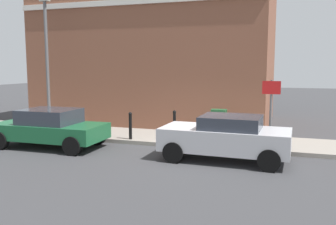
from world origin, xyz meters
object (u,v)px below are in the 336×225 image
object	(u,v)px
bollard_near_cabinet	(174,122)
car_green	(50,128)
car_silver	(226,137)
street_sign	(271,104)
utility_cabinet	(219,126)
lamppost	(47,57)
bollard_far_kerb	(130,125)

from	to	relation	value
bollard_near_cabinet	car_green	bearing A→B (deg)	124.32
car_silver	bollard_near_cabinet	bearing A→B (deg)	-44.09
street_sign	utility_cabinet	bearing A→B (deg)	66.95
car_green	street_sign	bearing A→B (deg)	-167.80
utility_cabinet	street_sign	distance (m)	2.29
car_green	bollard_near_cabinet	distance (m)	4.69
car_green	car_silver	bearing A→B (deg)	-179.41
utility_cabinet	lamppost	bearing A→B (deg)	88.90
utility_cabinet	bollard_far_kerb	xyz separation A→B (m)	(-0.98, 3.19, 0.02)
bollard_near_cabinet	street_sign	xyz separation A→B (m)	(-0.91, -3.68, 0.96)
utility_cabinet	car_silver	bearing A→B (deg)	-164.39
car_silver	utility_cabinet	world-z (taller)	car_silver
bollard_near_cabinet	street_sign	bearing A→B (deg)	-103.91
car_silver	utility_cabinet	distance (m)	2.49
car_silver	car_green	world-z (taller)	car_silver
lamppost	bollard_far_kerb	bearing A→B (deg)	-104.15
car_silver	lamppost	size ratio (longest dim) A/B	0.69
bollard_far_kerb	lamppost	size ratio (longest dim) A/B	0.18
car_silver	utility_cabinet	bearing A→B (deg)	-72.84
bollard_far_kerb	bollard_near_cabinet	bearing A→B (deg)	-52.73
lamppost	car_green	bearing A→B (deg)	-143.43
car_silver	lamppost	world-z (taller)	lamppost
car_silver	street_sign	bearing A→B (deg)	-126.34
bollard_near_cabinet	car_silver	bearing A→B (deg)	-135.63
car_silver	bollard_near_cabinet	world-z (taller)	car_silver
car_silver	car_green	bearing A→B (deg)	2.85
bollard_far_kerb	car_silver	bearing A→B (deg)	-110.24
utility_cabinet	street_sign	size ratio (longest dim) A/B	0.50
car_silver	bollard_far_kerb	xyz separation A→B (m)	(1.42, 3.86, -0.04)
utility_cabinet	bollard_near_cabinet	xyz separation A→B (m)	(0.10, 1.77, 0.02)
bollard_far_kerb	street_sign	bearing A→B (deg)	-88.14
street_sign	lamppost	size ratio (longest dim) A/B	0.40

